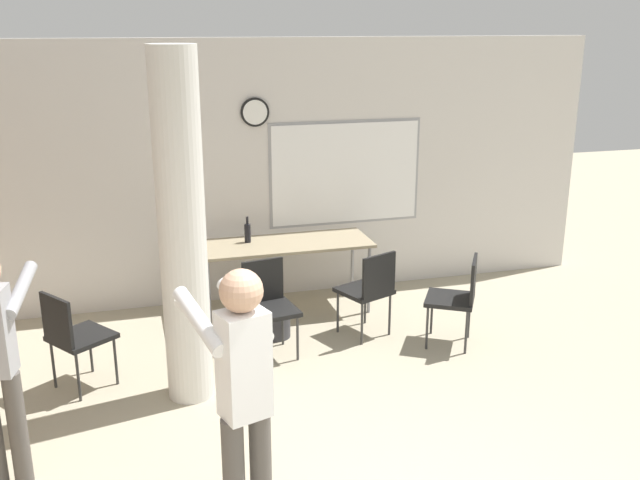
{
  "coord_description": "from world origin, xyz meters",
  "views": [
    {
      "loc": [
        -1.24,
        -2.38,
        2.95
      ],
      "look_at": [
        0.21,
        2.81,
        1.29
      ],
      "focal_mm": 40.0,
      "sensor_mm": 36.0,
      "label": 1
    }
  ],
  "objects_px": {
    "chair_table_right": "(369,287)",
    "person_playing_front": "(242,390)",
    "folding_table": "(285,247)",
    "bottle_on_table": "(248,232)",
    "chair_table_front": "(268,301)",
    "chair_near_pillar": "(73,333)",
    "chair_mid_room": "(458,294)"
  },
  "relations": [
    {
      "from": "chair_table_right",
      "to": "person_playing_front",
      "type": "distance_m",
      "value": 3.08
    },
    {
      "from": "chair_table_front",
      "to": "chair_near_pillar",
      "type": "distance_m",
      "value": 1.7
    },
    {
      "from": "folding_table",
      "to": "chair_mid_room",
      "type": "xyz_separation_m",
      "value": [
        1.38,
        -1.24,
        -0.2
      ]
    },
    {
      "from": "chair_table_front",
      "to": "chair_mid_room",
      "type": "relative_size",
      "value": 1.0
    },
    {
      "from": "chair_table_right",
      "to": "chair_near_pillar",
      "type": "bearing_deg",
      "value": -172.58
    },
    {
      "from": "chair_table_front",
      "to": "person_playing_front",
      "type": "distance_m",
      "value": 2.58
    },
    {
      "from": "bottle_on_table",
      "to": "person_playing_front",
      "type": "xyz_separation_m",
      "value": [
        -0.65,
        -3.51,
        0.15
      ]
    },
    {
      "from": "folding_table",
      "to": "bottle_on_table",
      "type": "bearing_deg",
      "value": 162.55
    },
    {
      "from": "chair_table_front",
      "to": "chair_mid_room",
      "type": "xyz_separation_m",
      "value": [
        1.75,
        -0.3,
        0.0
      ]
    },
    {
      "from": "bottle_on_table",
      "to": "person_playing_front",
      "type": "distance_m",
      "value": 3.57
    },
    {
      "from": "chair_mid_room",
      "to": "folding_table",
      "type": "bearing_deg",
      "value": 138.0
    },
    {
      "from": "folding_table",
      "to": "chair_mid_room",
      "type": "distance_m",
      "value": 1.86
    },
    {
      "from": "folding_table",
      "to": "chair_table_right",
      "type": "xyz_separation_m",
      "value": [
        0.64,
        -0.84,
        -0.2
      ]
    },
    {
      "from": "chair_near_pillar",
      "to": "chair_table_right",
      "type": "xyz_separation_m",
      "value": [
        2.69,
        0.35,
        0.0
      ]
    },
    {
      "from": "chair_near_pillar",
      "to": "bottle_on_table",
      "type": "bearing_deg",
      "value": 37.73
    },
    {
      "from": "chair_table_right",
      "to": "person_playing_front",
      "type": "bearing_deg",
      "value": -122.84
    },
    {
      "from": "folding_table",
      "to": "chair_table_front",
      "type": "xyz_separation_m",
      "value": [
        -0.37,
        -0.94,
        -0.2
      ]
    },
    {
      "from": "chair_mid_room",
      "to": "chair_table_right",
      "type": "xyz_separation_m",
      "value": [
        -0.74,
        0.4,
        0.0
      ]
    },
    {
      "from": "folding_table",
      "to": "chair_near_pillar",
      "type": "height_order",
      "value": "chair_near_pillar"
    },
    {
      "from": "chair_mid_room",
      "to": "chair_near_pillar",
      "type": "xyz_separation_m",
      "value": [
        -3.42,
        0.05,
        0.0
      ]
    },
    {
      "from": "chair_table_front",
      "to": "person_playing_front",
      "type": "xyz_separation_m",
      "value": [
        -0.64,
        -2.45,
        0.5
      ]
    },
    {
      "from": "folding_table",
      "to": "chair_table_front",
      "type": "height_order",
      "value": "chair_table_front"
    },
    {
      "from": "folding_table",
      "to": "bottle_on_table",
      "type": "relative_size",
      "value": 6.53
    },
    {
      "from": "chair_table_right",
      "to": "chair_table_front",
      "type": "bearing_deg",
      "value": -174.3
    },
    {
      "from": "folding_table",
      "to": "chair_mid_room",
      "type": "height_order",
      "value": "chair_mid_room"
    },
    {
      "from": "person_playing_front",
      "to": "chair_near_pillar",
      "type": "bearing_deg",
      "value": 115.21
    },
    {
      "from": "person_playing_front",
      "to": "folding_table",
      "type": "bearing_deg",
      "value": 73.41
    },
    {
      "from": "folding_table",
      "to": "chair_table_front",
      "type": "relative_size",
      "value": 2.06
    },
    {
      "from": "chair_table_front",
      "to": "chair_near_pillar",
      "type": "height_order",
      "value": "same"
    },
    {
      "from": "chair_near_pillar",
      "to": "chair_table_right",
      "type": "height_order",
      "value": "same"
    },
    {
      "from": "chair_table_right",
      "to": "person_playing_front",
      "type": "relative_size",
      "value": 0.51
    },
    {
      "from": "folding_table",
      "to": "chair_mid_room",
      "type": "relative_size",
      "value": 2.06
    }
  ]
}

